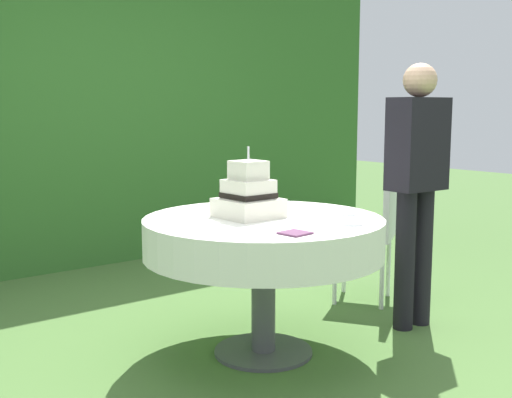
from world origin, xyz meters
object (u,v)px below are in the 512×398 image
serving_plate_far (347,213)px  cake_table (264,238)px  standing_person (417,177)px  napkin_stack (295,233)px  wedding_cake (249,196)px  serving_plate_near (236,208)px  serving_plate_left (351,223)px  serving_plate_right (286,203)px  garden_chair (375,225)px

serving_plate_far → cake_table: bearing=155.7°
serving_plate_far → standing_person: 0.59m
napkin_stack → wedding_cake: bearing=77.5°
serving_plate_near → standing_person: 1.10m
cake_table → serving_plate_left: 0.49m
serving_plate_right → garden_chair: (0.78, -0.03, -0.22)m
cake_table → serving_plate_near: size_ratio=11.81×
serving_plate_far → garden_chair: size_ratio=0.16×
serving_plate_far → serving_plate_right: bearing=92.0°
serving_plate_far → napkin_stack: size_ratio=1.12×
cake_table → serving_plate_right: (0.41, 0.30, 0.12)m
serving_plate_right → garden_chair: 0.81m
serving_plate_left → napkin_stack: size_ratio=1.11×
serving_plate_left → serving_plate_right: size_ratio=1.30×
serving_plate_right → napkin_stack: size_ratio=0.86×
serving_plate_right → standing_person: standing_person is taller
serving_plate_left → napkin_stack: bearing=-177.3°
serving_plate_right → serving_plate_near: bearing=173.4°
napkin_stack → standing_person: standing_person is taller
serving_plate_near → serving_plate_far: size_ratio=0.79×
serving_plate_far → standing_person: size_ratio=0.09×
wedding_cake → serving_plate_right: bearing=27.2°
serving_plate_left → serving_plate_right: 0.75m
cake_table → serving_plate_left: serving_plate_left is taller
serving_plate_left → serving_plate_right: bearing=75.6°
cake_table → serving_plate_left: (0.23, -0.42, 0.12)m
serving_plate_left → standing_person: size_ratio=0.09×
wedding_cake → serving_plate_far: (0.48, -0.26, -0.11)m
cake_table → serving_plate_near: bearing=79.2°
wedding_cake → garden_chair: size_ratio=0.43×
wedding_cake → serving_plate_right: size_ratio=3.59×
serving_plate_left → cake_table: bearing=118.4°
serving_plate_near → napkin_stack: (-0.23, -0.78, -0.00)m
garden_chair → wedding_cake: bearing=-170.5°
serving_plate_near → serving_plate_far: 0.65m
serving_plate_far → standing_person: (0.57, -0.02, 0.17)m
garden_chair → standing_person: (-0.20, -0.49, 0.39)m
serving_plate_far → serving_plate_right: 0.50m
wedding_cake → serving_plate_near: (0.12, 0.28, -0.11)m
serving_plate_near → garden_chair: 1.15m
serving_plate_far → serving_plate_left: bearing=-131.9°
garden_chair → napkin_stack: bearing=-152.3°
serving_plate_right → napkin_stack: serving_plate_right is taller
standing_person → serving_plate_far: bearing=177.8°
serving_plate_near → standing_person: standing_person is taller
cake_table → standing_person: (1.00, -0.22, 0.28)m
wedding_cake → cake_table: bearing=-51.7°
wedding_cake → standing_person: bearing=-15.0°
serving_plate_right → garden_chair: size_ratio=0.12×
serving_plate_near → serving_plate_left: (0.16, -0.77, 0.00)m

